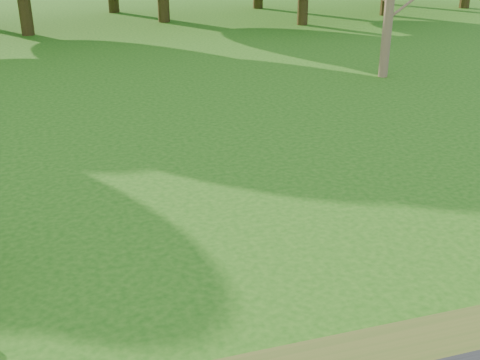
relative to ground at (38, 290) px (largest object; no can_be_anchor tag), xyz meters
name	(u,v)px	position (x,y,z in m)	size (l,w,h in m)	color
ground	(38,290)	(0.00, 0.00, 0.00)	(120.00, 120.00, 0.00)	#246713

